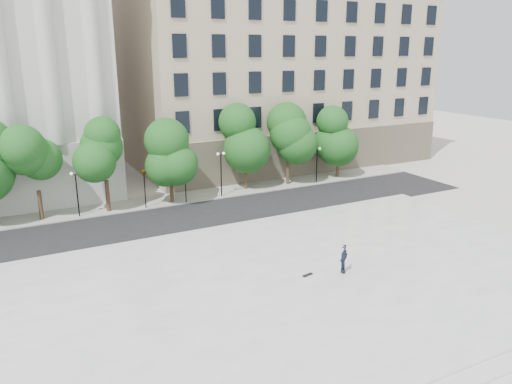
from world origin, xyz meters
TOP-DOWN VIEW (x-y plane):
  - ground at (0.00, 0.00)m, footprint 160.00×160.00m
  - plaza at (0.00, 3.00)m, footprint 44.00×22.00m
  - street at (0.00, 18.00)m, footprint 60.00×8.00m
  - far_sidewalk at (0.00, 24.00)m, footprint 60.00×4.00m
  - building_east at (20.00, 38.91)m, footprint 36.00×26.15m
  - traffic_light_west at (-1.09, 22.30)m, footprint 0.48×1.72m
  - traffic_light_east at (2.77, 22.30)m, footprint 0.64×1.81m
  - person_lying at (5.97, 2.35)m, footprint 1.69×1.85m
  - skateboard at (3.82, 3.08)m, footprint 0.78×0.34m
  - street_trees at (-0.87, 23.56)m, footprint 45.42×5.19m
  - lamp_posts at (-0.18, 22.60)m, footprint 35.69×0.28m

SIDE VIEW (x-z plane):
  - ground at x=0.00m, z-range 0.00..0.00m
  - street at x=0.00m, z-range 0.00..0.02m
  - far_sidewalk at x=0.00m, z-range 0.00..0.12m
  - plaza at x=0.00m, z-range 0.00..0.45m
  - skateboard at x=3.82m, z-range 0.45..0.53m
  - person_lying at x=5.97m, z-range 0.45..0.95m
  - lamp_posts at x=-0.18m, z-range 0.68..5.21m
  - traffic_light_west at x=-1.09m, z-range 1.59..5.77m
  - traffic_light_east at x=2.77m, z-range 1.61..5.82m
  - street_trees at x=-0.87m, z-range 1.05..8.93m
  - building_east at x=20.00m, z-range -0.36..22.64m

